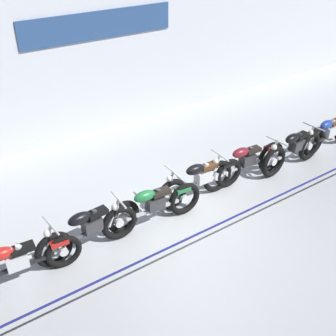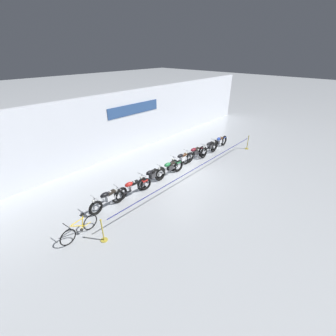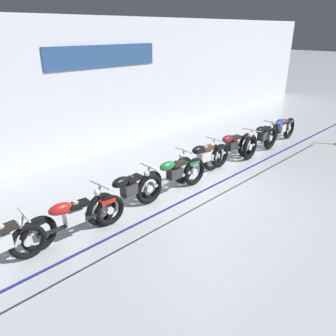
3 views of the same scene
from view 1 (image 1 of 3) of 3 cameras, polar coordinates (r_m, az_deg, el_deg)
The scene contains 10 objects.
ground_plane at distance 8.72m, azimuth 3.70°, elevation -7.78°, with size 120.00×120.00×0.00m, color #B2B7BC.
back_wall at distance 11.70m, azimuth -11.87°, elevation 14.04°, with size 28.00×0.29×4.20m.
motorcycle_red_1 at distance 7.70m, azimuth -20.17°, elevation -12.12°, with size 2.35×0.62×0.91m.
motorcycle_black_2 at distance 8.05m, azimuth -10.58°, elevation -8.06°, with size 2.21×0.62×0.94m.
motorcycle_green_3 at distance 8.44m, azimuth -2.10°, elevation -5.26°, with size 2.25×0.62×0.95m.
motorcycle_black_4 at distance 9.28m, azimuth 4.50°, elevation -1.58°, with size 2.26×0.62×0.94m.
motorcycle_maroon_5 at distance 9.97m, azimuth 10.40°, elevation 0.71°, with size 2.42×0.62×0.97m.
motorcycle_black_6 at distance 10.86m, azimuth 16.76°, elevation 2.57°, with size 2.41×0.62×0.98m.
motorcycle_blue_7 at distance 11.86m, azimuth 20.82°, elevation 4.28°, with size 2.37×0.62×0.97m.
stanchion_far_left at distance 6.95m, azimuth -0.63°, elevation -11.84°, with size 12.24×0.28×1.05m.
Camera 1 is at (-4.25, -5.22, 5.55)m, focal length 45.00 mm.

